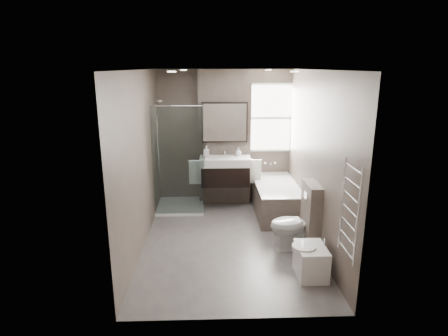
{
  "coord_description": "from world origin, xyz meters",
  "views": [
    {
      "loc": [
        -0.26,
        -5.38,
        2.65
      ],
      "look_at": [
        -0.07,
        0.15,
        1.14
      ],
      "focal_mm": 30.0,
      "sensor_mm": 36.0,
      "label": 1
    }
  ],
  "objects_px": {
    "vanity": "(225,171)",
    "bathtub": "(276,197)",
    "toilet": "(295,225)",
    "bidet": "(310,260)"
  },
  "relations": [
    {
      "from": "vanity",
      "to": "bathtub",
      "type": "relative_size",
      "value": 0.59
    },
    {
      "from": "bathtub",
      "to": "toilet",
      "type": "xyz_separation_m",
      "value": [
        0.05,
        -1.38,
        0.06
      ]
    },
    {
      "from": "bathtub",
      "to": "bidet",
      "type": "relative_size",
      "value": 3.03
    },
    {
      "from": "toilet",
      "to": "bidet",
      "type": "bearing_deg",
      "value": -5.8
    },
    {
      "from": "vanity",
      "to": "bathtub",
      "type": "bearing_deg",
      "value": -19.37
    },
    {
      "from": "bathtub",
      "to": "toilet",
      "type": "bearing_deg",
      "value": -88.13
    },
    {
      "from": "bathtub",
      "to": "bidet",
      "type": "xyz_separation_m",
      "value": [
        0.09,
        -2.16,
        -0.1
      ]
    },
    {
      "from": "vanity",
      "to": "toilet",
      "type": "relative_size",
      "value": 1.27
    },
    {
      "from": "vanity",
      "to": "bathtub",
      "type": "height_order",
      "value": "vanity"
    },
    {
      "from": "bathtub",
      "to": "toilet",
      "type": "distance_m",
      "value": 1.38
    }
  ]
}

